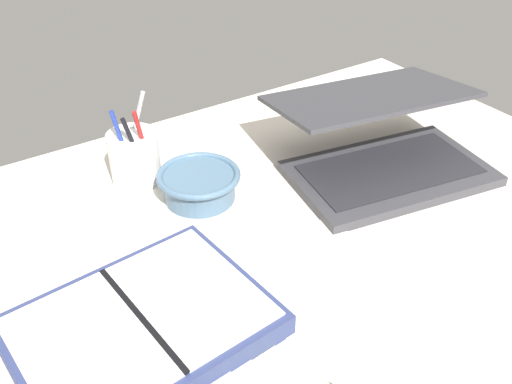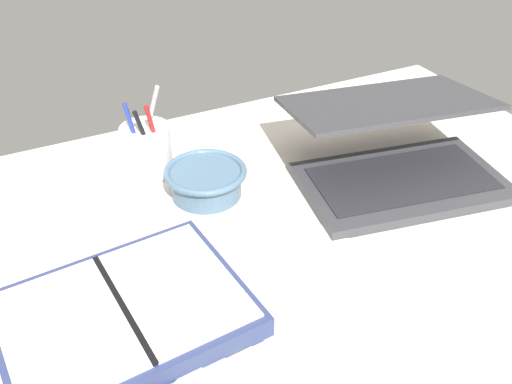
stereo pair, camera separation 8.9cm
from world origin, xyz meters
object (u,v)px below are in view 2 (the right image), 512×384
(bowl, at_px, (206,180))
(pen_cup, at_px, (147,150))
(planner, at_px, (124,315))
(laptop, at_px, (396,154))

(bowl, xyz_separation_m, pen_cup, (-0.07, 0.11, 0.02))
(bowl, xyz_separation_m, planner, (-0.21, -0.23, -0.01))
(bowl, distance_m, pen_cup, 0.13)
(planner, bearing_deg, bowl, 42.61)
(pen_cup, height_order, planner, pen_cup)
(bowl, height_order, pen_cup, pen_cup)
(laptop, bearing_deg, pen_cup, 161.22)
(pen_cup, bearing_deg, planner, -112.65)
(bowl, distance_m, planner, 0.32)
(pen_cup, bearing_deg, laptop, -28.91)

